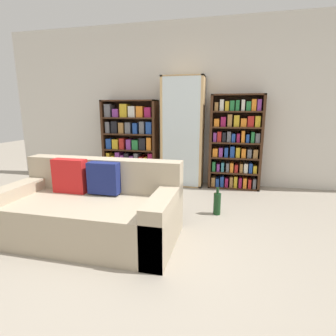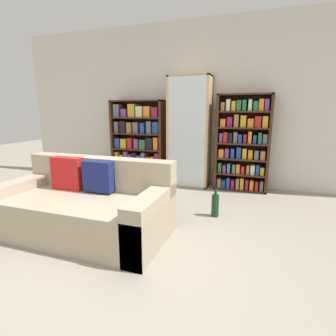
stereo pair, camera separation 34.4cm
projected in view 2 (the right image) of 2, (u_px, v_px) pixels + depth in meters
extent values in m
plane|color=gray|center=(115.00, 261.00, 2.25)|extent=(16.00, 16.00, 0.00)
cube|color=beige|center=(193.00, 105.00, 4.46)|extent=(6.69, 0.06, 2.70)
cube|color=tan|center=(83.00, 216.00, 2.70)|extent=(1.74, 0.89, 0.40)
cube|color=tan|center=(100.00, 173.00, 2.94)|extent=(1.74, 0.20, 0.35)
cube|color=tan|center=(25.00, 202.00, 2.94)|extent=(0.20, 0.89, 0.52)
cube|color=tan|center=(152.00, 220.00, 2.44)|extent=(0.20, 0.89, 0.52)
cube|color=red|center=(68.00, 173.00, 2.89)|extent=(0.36, 0.12, 0.36)
cube|color=navy|center=(98.00, 176.00, 2.76)|extent=(0.32, 0.12, 0.32)
cube|color=#3D2314|center=(116.00, 140.00, 4.86)|extent=(0.04, 0.32, 1.44)
cube|color=#3D2314|center=(163.00, 142.00, 4.56)|extent=(0.04, 0.32, 1.44)
cube|color=#3D2314|center=(138.00, 101.00, 4.56)|extent=(0.97, 0.32, 0.02)
cube|color=#3D2314|center=(139.00, 179.00, 4.86)|extent=(0.97, 0.32, 0.02)
cube|color=#3D2314|center=(142.00, 140.00, 4.85)|extent=(0.97, 0.01, 1.44)
cube|color=#3D2314|center=(139.00, 164.00, 4.80)|extent=(0.89, 0.32, 0.02)
cube|color=#3D2314|center=(139.00, 149.00, 4.74)|extent=(0.89, 0.32, 0.02)
cube|color=#3D2314|center=(138.00, 134.00, 4.68)|extent=(0.89, 0.32, 0.02)
cube|color=#3D2314|center=(138.00, 118.00, 4.62)|extent=(0.89, 0.32, 0.02)
cube|color=teal|center=(122.00, 172.00, 4.94)|extent=(0.11, 0.24, 0.20)
cube|color=beige|center=(128.00, 172.00, 4.90)|extent=(0.11, 0.24, 0.20)
cube|color=#AD231E|center=(135.00, 174.00, 4.86)|extent=(0.11, 0.24, 0.16)
cube|color=#7A3384|center=(143.00, 174.00, 4.80)|extent=(0.10, 0.24, 0.19)
cube|color=teal|center=(150.00, 174.00, 4.76)|extent=(0.09, 0.24, 0.22)
cube|color=#237038|center=(157.00, 175.00, 4.71)|extent=(0.10, 0.24, 0.19)
cube|color=gold|center=(119.00, 157.00, 4.89)|extent=(0.06, 0.24, 0.20)
cube|color=gold|center=(124.00, 158.00, 4.87)|extent=(0.06, 0.24, 0.15)
cube|color=#7A3384|center=(128.00, 157.00, 4.83)|extent=(0.08, 0.24, 0.22)
cube|color=#7A3384|center=(132.00, 158.00, 4.81)|extent=(0.07, 0.24, 0.17)
cube|color=black|center=(136.00, 158.00, 4.78)|extent=(0.08, 0.24, 0.21)
cube|color=#7A3384|center=(141.00, 159.00, 4.76)|extent=(0.08, 0.24, 0.16)
cube|color=#5B5B60|center=(145.00, 158.00, 4.72)|extent=(0.07, 0.24, 0.21)
cube|color=#AD231E|center=(150.00, 160.00, 4.70)|extent=(0.06, 0.24, 0.15)
cube|color=gold|center=(154.00, 160.00, 4.67)|extent=(0.06, 0.24, 0.15)
cube|color=#8E1947|center=(159.00, 159.00, 4.64)|extent=(0.08, 0.24, 0.22)
cube|color=#1E4293|center=(120.00, 143.00, 4.83)|extent=(0.09, 0.24, 0.18)
cube|color=gold|center=(126.00, 143.00, 4.79)|extent=(0.11, 0.24, 0.17)
cube|color=#AD231E|center=(132.00, 143.00, 4.75)|extent=(0.08, 0.24, 0.19)
cube|color=#7A3384|center=(138.00, 144.00, 4.71)|extent=(0.08, 0.24, 0.17)
cube|color=#237038|center=(145.00, 144.00, 4.67)|extent=(0.11, 0.24, 0.17)
cube|color=black|center=(151.00, 143.00, 4.62)|extent=(0.11, 0.24, 0.20)
cube|color=orange|center=(158.00, 143.00, 4.58)|extent=(0.08, 0.24, 0.22)
cube|color=#5B5B60|center=(119.00, 127.00, 4.77)|extent=(0.08, 0.24, 0.20)
cube|color=black|center=(125.00, 127.00, 4.73)|extent=(0.11, 0.24, 0.21)
cube|color=olive|center=(132.00, 128.00, 4.69)|extent=(0.09, 0.24, 0.18)
cube|color=#5B5B60|center=(138.00, 128.00, 4.65)|extent=(0.09, 0.24, 0.19)
cube|color=#1E4293|center=(145.00, 128.00, 4.61)|extent=(0.08, 0.24, 0.18)
cube|color=#5B5B60|center=(151.00, 127.00, 4.56)|extent=(0.08, 0.24, 0.21)
cube|color=#1E4293|center=(158.00, 128.00, 4.52)|extent=(0.10, 0.24, 0.20)
cube|color=#5B5B60|center=(119.00, 111.00, 4.70)|extent=(0.11, 0.24, 0.22)
cube|color=#7A3384|center=(126.00, 113.00, 4.66)|extent=(0.10, 0.24, 0.14)
cube|color=gold|center=(134.00, 111.00, 4.61)|extent=(0.13, 0.24, 0.22)
cube|color=beige|center=(141.00, 112.00, 4.56)|extent=(0.12, 0.24, 0.19)
cube|color=orange|center=(149.00, 112.00, 4.52)|extent=(0.11, 0.24, 0.18)
cube|color=#8E1947|center=(157.00, 112.00, 4.47)|extent=(0.11, 0.24, 0.16)
cube|color=tan|center=(171.00, 132.00, 4.45)|extent=(0.04, 0.36, 1.80)
cube|color=tan|center=(208.00, 133.00, 4.25)|extent=(0.04, 0.36, 1.80)
cube|color=tan|center=(190.00, 76.00, 4.16)|extent=(0.69, 0.36, 0.02)
cube|color=tan|center=(188.00, 184.00, 4.54)|extent=(0.69, 0.36, 0.02)
cube|color=tan|center=(192.00, 132.00, 4.51)|extent=(0.69, 0.01, 1.80)
cube|color=silver|center=(186.00, 133.00, 4.19)|extent=(0.61, 0.01, 1.78)
cube|color=tan|center=(189.00, 167.00, 4.48)|extent=(0.61, 0.32, 0.02)
cube|color=tan|center=(189.00, 150.00, 4.41)|extent=(0.61, 0.32, 0.02)
cube|color=tan|center=(189.00, 133.00, 4.35)|extent=(0.61, 0.32, 0.02)
cube|color=tan|center=(189.00, 115.00, 4.29)|extent=(0.61, 0.32, 0.02)
cube|color=tan|center=(190.00, 96.00, 4.22)|extent=(0.61, 0.32, 0.02)
cylinder|color=silver|center=(176.00, 181.00, 4.59)|extent=(0.01, 0.01, 0.07)
cone|color=silver|center=(176.00, 176.00, 4.58)|extent=(0.09, 0.09, 0.08)
cylinder|color=silver|center=(184.00, 181.00, 4.55)|extent=(0.01, 0.01, 0.07)
cone|color=silver|center=(184.00, 177.00, 4.54)|extent=(0.09, 0.09, 0.08)
cylinder|color=silver|center=(192.00, 182.00, 4.51)|extent=(0.01, 0.01, 0.07)
cone|color=silver|center=(192.00, 178.00, 4.49)|extent=(0.09, 0.09, 0.08)
cylinder|color=silver|center=(200.00, 182.00, 4.47)|extent=(0.01, 0.01, 0.07)
cone|color=silver|center=(201.00, 178.00, 4.46)|extent=(0.09, 0.09, 0.08)
cylinder|color=silver|center=(175.00, 163.00, 4.55)|extent=(0.01, 0.01, 0.07)
cone|color=silver|center=(176.00, 159.00, 4.53)|extent=(0.07, 0.07, 0.09)
cylinder|color=silver|center=(181.00, 164.00, 4.51)|extent=(0.01, 0.01, 0.07)
cone|color=silver|center=(181.00, 159.00, 4.50)|extent=(0.07, 0.07, 0.09)
cylinder|color=silver|center=(186.00, 164.00, 4.50)|extent=(0.01, 0.01, 0.07)
cone|color=silver|center=(186.00, 159.00, 4.48)|extent=(0.07, 0.07, 0.09)
cylinder|color=silver|center=(191.00, 164.00, 4.46)|extent=(0.01, 0.01, 0.07)
cone|color=silver|center=(191.00, 160.00, 4.44)|extent=(0.07, 0.07, 0.09)
cylinder|color=silver|center=(197.00, 165.00, 4.41)|extent=(0.01, 0.01, 0.07)
cone|color=silver|center=(197.00, 160.00, 4.39)|extent=(0.07, 0.07, 0.09)
cylinder|color=silver|center=(202.00, 165.00, 4.40)|extent=(0.01, 0.01, 0.07)
cone|color=silver|center=(202.00, 160.00, 4.38)|extent=(0.07, 0.07, 0.09)
cylinder|color=silver|center=(176.00, 146.00, 4.47)|extent=(0.01, 0.01, 0.07)
cone|color=silver|center=(176.00, 142.00, 4.46)|extent=(0.08, 0.08, 0.09)
cylinder|color=silver|center=(182.00, 147.00, 4.43)|extent=(0.01, 0.01, 0.07)
cone|color=silver|center=(182.00, 142.00, 4.42)|extent=(0.08, 0.08, 0.09)
cylinder|color=silver|center=(189.00, 147.00, 4.39)|extent=(0.01, 0.01, 0.07)
cone|color=silver|center=(189.00, 142.00, 4.37)|extent=(0.08, 0.08, 0.09)
cylinder|color=silver|center=(195.00, 147.00, 4.36)|extent=(0.01, 0.01, 0.07)
cone|color=silver|center=(196.00, 143.00, 4.34)|extent=(0.08, 0.08, 0.09)
cylinder|color=silver|center=(202.00, 148.00, 4.34)|extent=(0.01, 0.01, 0.07)
cone|color=silver|center=(202.00, 143.00, 4.32)|extent=(0.08, 0.08, 0.09)
cylinder|color=silver|center=(178.00, 129.00, 4.41)|extent=(0.01, 0.01, 0.07)
cone|color=silver|center=(179.00, 124.00, 4.39)|extent=(0.09, 0.09, 0.09)
cylinder|color=silver|center=(189.00, 130.00, 4.35)|extent=(0.01, 0.01, 0.07)
cone|color=silver|center=(190.00, 125.00, 4.33)|extent=(0.09, 0.09, 0.09)
cylinder|color=silver|center=(200.00, 130.00, 4.28)|extent=(0.01, 0.01, 0.07)
cone|color=silver|center=(201.00, 125.00, 4.26)|extent=(0.09, 0.09, 0.09)
cylinder|color=silver|center=(176.00, 111.00, 4.34)|extent=(0.01, 0.01, 0.08)
cone|color=silver|center=(176.00, 106.00, 4.32)|extent=(0.08, 0.08, 0.10)
cylinder|color=silver|center=(183.00, 111.00, 4.32)|extent=(0.01, 0.01, 0.08)
cone|color=silver|center=(183.00, 106.00, 4.30)|extent=(0.08, 0.08, 0.10)
cylinder|color=silver|center=(190.00, 111.00, 4.28)|extent=(0.01, 0.01, 0.08)
cone|color=silver|center=(190.00, 106.00, 4.26)|extent=(0.08, 0.08, 0.10)
cylinder|color=silver|center=(197.00, 111.00, 4.26)|extent=(0.01, 0.01, 0.08)
cone|color=silver|center=(197.00, 106.00, 4.24)|extent=(0.08, 0.08, 0.10)
cylinder|color=silver|center=(203.00, 111.00, 4.20)|extent=(0.01, 0.01, 0.08)
cone|color=silver|center=(203.00, 106.00, 4.18)|extent=(0.08, 0.08, 0.10)
cylinder|color=silver|center=(176.00, 93.00, 4.29)|extent=(0.01, 0.01, 0.07)
cone|color=silver|center=(176.00, 88.00, 4.28)|extent=(0.07, 0.07, 0.09)
cylinder|color=silver|center=(181.00, 93.00, 4.25)|extent=(0.01, 0.01, 0.07)
cone|color=silver|center=(181.00, 88.00, 4.23)|extent=(0.07, 0.07, 0.09)
cylinder|color=silver|center=(187.00, 93.00, 4.23)|extent=(0.01, 0.01, 0.07)
cone|color=silver|center=(187.00, 88.00, 4.21)|extent=(0.07, 0.07, 0.09)
cylinder|color=silver|center=(193.00, 93.00, 4.19)|extent=(0.01, 0.01, 0.07)
cone|color=silver|center=(193.00, 88.00, 4.17)|extent=(0.07, 0.07, 0.09)
cylinder|color=silver|center=(199.00, 93.00, 4.18)|extent=(0.01, 0.01, 0.07)
cone|color=silver|center=(199.00, 88.00, 4.16)|extent=(0.07, 0.07, 0.09)
cylinder|color=silver|center=(204.00, 93.00, 4.12)|extent=(0.01, 0.01, 0.07)
cone|color=silver|center=(204.00, 87.00, 4.10)|extent=(0.07, 0.07, 0.09)
cube|color=#3D2314|center=(218.00, 142.00, 4.25)|extent=(0.04, 0.32, 1.51)
cube|color=#3D2314|center=(269.00, 144.00, 4.00)|extent=(0.04, 0.32, 1.51)
cube|color=#3D2314|center=(246.00, 94.00, 3.96)|extent=(0.82, 0.32, 0.02)
cube|color=#3D2314|center=(240.00, 188.00, 4.28)|extent=(0.82, 0.32, 0.02)
cube|color=#3D2314|center=(243.00, 142.00, 4.26)|extent=(0.82, 0.01, 1.51)
cube|color=#3D2314|center=(241.00, 173.00, 4.23)|extent=(0.74, 0.32, 0.02)
cube|color=#3D2314|center=(242.00, 158.00, 4.17)|extent=(0.74, 0.32, 0.02)
cube|color=#3D2314|center=(242.00, 143.00, 4.12)|extent=(0.74, 0.32, 0.02)
cube|color=#3D2314|center=(243.00, 128.00, 4.07)|extent=(0.74, 0.32, 0.02)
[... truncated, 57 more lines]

